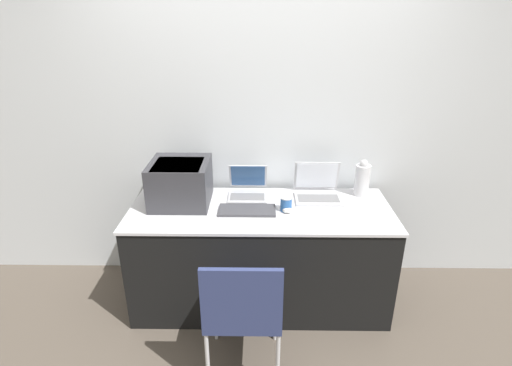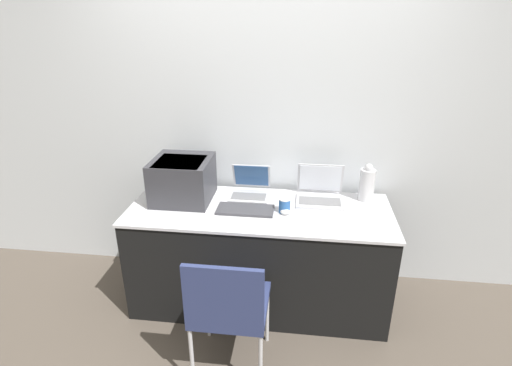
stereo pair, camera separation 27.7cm
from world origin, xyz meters
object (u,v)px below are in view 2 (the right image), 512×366
(external_keyboard, at_px, (245,210))
(metal_pitcher, at_px, (367,184))
(coffee_cup, at_px, (285,205))
(mouse, at_px, (285,212))
(laptop_right, at_px, (320,193))
(chair, at_px, (228,305))
(laptop_left, at_px, (250,189))
(printer, at_px, (183,178))

(external_keyboard, height_order, metal_pitcher, metal_pitcher)
(coffee_cup, bearing_deg, mouse, -76.46)
(laptop_right, distance_m, external_keyboard, 0.58)
(laptop_right, bearing_deg, mouse, -132.05)
(laptop_right, height_order, chair, laptop_right)
(chair, bearing_deg, mouse, 66.05)
(external_keyboard, xyz_separation_m, chair, (-0.00, -0.65, -0.28))
(laptop_left, distance_m, coffee_cup, 0.37)
(coffee_cup, bearing_deg, chair, -112.24)
(laptop_left, height_order, external_keyboard, laptop_left)
(laptop_right, bearing_deg, laptop_left, 177.88)
(coffee_cup, height_order, metal_pitcher, metal_pitcher)
(laptop_left, height_order, chair, laptop_left)
(external_keyboard, bearing_deg, chair, -90.39)
(metal_pitcher, bearing_deg, coffee_cup, -154.97)
(metal_pitcher, bearing_deg, external_keyboard, -161.23)
(printer, bearing_deg, external_keyboard, -16.01)
(laptop_left, bearing_deg, chair, -90.01)
(laptop_left, relative_size, mouse, 4.46)
(printer, relative_size, mouse, 6.04)
(external_keyboard, distance_m, chair, 0.71)
(coffee_cup, distance_m, metal_pitcher, 0.65)
(laptop_right, xyz_separation_m, mouse, (-0.24, -0.26, -0.04))
(laptop_left, xyz_separation_m, mouse, (0.28, -0.28, -0.03))
(laptop_left, bearing_deg, printer, -164.78)
(printer, distance_m, metal_pitcher, 1.34)
(printer, bearing_deg, metal_pitcher, 6.52)
(external_keyboard, bearing_deg, printer, 163.99)
(printer, height_order, chair, printer)
(printer, relative_size, external_keyboard, 1.05)
(external_keyboard, xyz_separation_m, coffee_cup, (0.27, 0.02, 0.04))
(laptop_left, distance_m, metal_pitcher, 0.86)
(printer, bearing_deg, laptop_left, 15.22)
(laptop_left, xyz_separation_m, metal_pitcher, (0.86, 0.02, 0.08))
(laptop_left, distance_m, laptop_right, 0.52)
(laptop_right, distance_m, mouse, 0.36)
(laptop_left, height_order, mouse, laptop_left)
(printer, bearing_deg, chair, -59.04)
(coffee_cup, bearing_deg, external_keyboard, -176.18)
(external_keyboard, height_order, coffee_cup, coffee_cup)
(metal_pitcher, xyz_separation_m, chair, (-0.86, -0.94, -0.40))
(laptop_right, bearing_deg, chair, -120.04)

